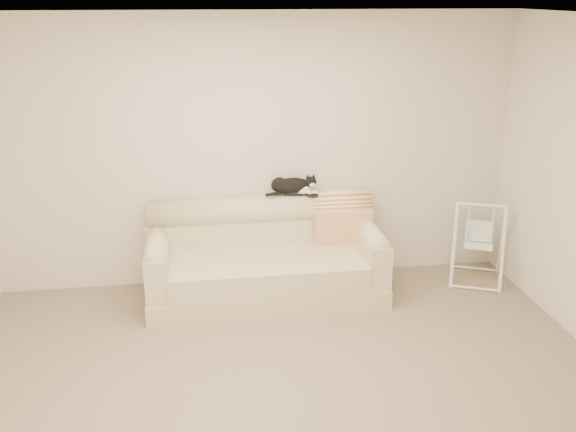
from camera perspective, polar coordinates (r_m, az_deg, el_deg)
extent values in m
plane|color=#745E49|center=(4.86, 0.00, -15.18)|extent=(5.00, 5.00, 0.00)
cube|color=beige|center=(6.16, -2.82, 5.68)|extent=(5.00, 0.04, 2.60)
cube|color=beige|center=(2.51, 7.17, -16.18)|extent=(5.00, 0.04, 2.60)
cube|color=white|center=(4.00, 0.00, 17.03)|extent=(5.00, 4.00, 0.02)
cube|color=tan|center=(6.13, -1.95, -6.42)|extent=(2.20, 0.90, 0.18)
cube|color=tan|center=(5.94, -1.84, -5.05)|extent=(1.80, 0.68, 0.24)
cube|color=tan|center=(6.30, -2.35, -2.30)|extent=(2.20, 0.22, 0.50)
cylinder|color=tan|center=(6.19, -2.39, 0.52)|extent=(2.16, 0.28, 0.28)
cube|color=tan|center=(5.98, -11.46, -4.32)|extent=(0.20, 0.88, 0.42)
cylinder|color=tan|center=(5.90, -11.60, -2.46)|extent=(0.18, 0.84, 0.18)
cube|color=tan|center=(6.19, 7.18, -3.27)|extent=(0.20, 0.88, 0.42)
cylinder|color=tan|center=(6.11, 7.26, -1.45)|extent=(0.18, 0.84, 0.18)
cube|color=black|center=(6.17, 0.49, 1.96)|extent=(0.19, 0.09, 0.02)
cube|color=gray|center=(6.17, 0.49, 2.08)|extent=(0.11, 0.06, 0.01)
cube|color=black|center=(6.16, 1.91, 1.91)|extent=(0.16, 0.15, 0.02)
ellipsoid|color=black|center=(6.16, 0.40, 2.73)|extent=(0.35, 0.17, 0.15)
ellipsoid|color=black|center=(6.14, -0.75, 2.78)|extent=(0.17, 0.15, 0.15)
ellipsoid|color=white|center=(6.16, 1.33, 2.43)|extent=(0.14, 0.09, 0.10)
ellipsoid|color=black|center=(6.14, 2.04, 3.06)|extent=(0.11, 0.12, 0.10)
ellipsoid|color=white|center=(6.11, 2.15, 2.81)|extent=(0.06, 0.05, 0.04)
sphere|color=#BF7272|center=(6.09, 2.19, 2.76)|extent=(0.01, 0.01, 0.01)
cone|color=black|center=(6.13, 1.75, 3.54)|extent=(0.05, 0.06, 0.05)
cone|color=black|center=(6.14, 2.30, 3.56)|extent=(0.05, 0.06, 0.05)
sphere|color=#A78D2E|center=(6.10, 1.93, 3.02)|extent=(0.02, 0.02, 0.02)
sphere|color=#A78D2E|center=(6.11, 2.29, 3.03)|extent=(0.02, 0.02, 0.02)
ellipsoid|color=white|center=(6.14, 1.91, 2.14)|extent=(0.06, 0.08, 0.03)
ellipsoid|color=white|center=(6.15, 2.36, 2.16)|extent=(0.06, 0.08, 0.03)
cylinder|color=black|center=(6.10, -1.16, 2.00)|extent=(0.19, 0.10, 0.03)
cylinder|color=#CD6222|center=(6.32, 4.66, 0.86)|extent=(0.56, 0.33, 0.33)
cube|color=#CD6222|center=(6.23, 4.97, -1.38)|extent=(0.56, 0.09, 0.42)
cylinder|color=white|center=(6.50, 14.55, -2.54)|extent=(0.14, 0.27, 0.80)
cylinder|color=white|center=(6.73, 14.58, -1.78)|extent=(0.14, 0.27, 0.80)
cylinder|color=white|center=(6.53, 18.57, -2.87)|extent=(0.14, 0.27, 0.80)
cylinder|color=white|center=(6.76, 18.47, -2.10)|extent=(0.14, 0.27, 0.80)
cylinder|color=white|center=(6.50, 16.88, 0.94)|extent=(0.44, 0.21, 0.04)
cylinder|color=white|center=(6.55, 16.26, -6.19)|extent=(0.43, 0.21, 0.03)
cylinder|color=white|center=(7.00, 16.22, -4.49)|extent=(0.43, 0.21, 0.03)
cube|color=white|center=(6.61, 16.53, -2.62)|extent=(0.34, 0.32, 0.15)
cube|color=white|center=(6.67, 16.61, -1.30)|extent=(0.29, 0.22, 0.21)
cylinder|color=white|center=(6.55, 15.72, -0.55)|extent=(0.01, 0.01, 0.38)
cylinder|color=white|center=(6.56, 17.71, -0.72)|extent=(0.01, 0.01, 0.38)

